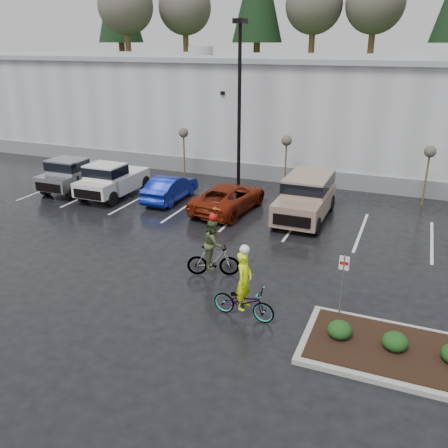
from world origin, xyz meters
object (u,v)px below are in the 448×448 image
at_px(lamppost, 239,89).
at_px(suv_tan, 305,198).
at_px(fire_lane_sign, 343,279).
at_px(sapling_east, 430,155).
at_px(sapling_mid, 286,144).
at_px(sapling_west, 184,136).
at_px(pickup_silver, 79,172).
at_px(pickup_white, 116,178).
at_px(car_red, 229,197).
at_px(car_blue, 170,188).
at_px(cyclist_olive, 213,253).
at_px(cyclist_hivis, 244,296).

xyz_separation_m(lamppost, suv_tan, (4.68, -3.29, -4.66)).
bearing_deg(fire_lane_sign, sapling_east, 80.25).
distance_m(lamppost, sapling_mid, 4.00).
distance_m(sapling_west, suv_tan, 9.83).
height_order(pickup_silver, pickup_white, same).
height_order(car_red, suv_tan, suv_tan).
height_order(car_blue, car_red, car_red).
bearing_deg(sapling_west, cyclist_olive, -58.77).
height_order(sapling_east, pickup_silver, sapling_east).
distance_m(sapling_west, sapling_mid, 6.50).
height_order(lamppost, suv_tan, lamppost).
distance_m(car_blue, suv_tan, 7.45).
height_order(sapling_west, cyclist_olive, sapling_west).
height_order(sapling_west, sapling_mid, same).
distance_m(lamppost, cyclist_olive, 11.92).
xyz_separation_m(sapling_mid, pickup_silver, (-11.27, -4.26, -1.75)).
xyz_separation_m(sapling_west, cyclist_olive, (6.97, -11.50, -1.85)).
bearing_deg(pickup_white, fire_lane_sign, -31.07).
distance_m(sapling_east, pickup_silver, 19.33).
height_order(pickup_white, car_red, pickup_white).
distance_m(sapling_mid, fire_lane_sign, 13.92).
relative_size(sapling_west, suv_tan, 0.63).
distance_m(pickup_silver, car_blue, 6.02).
relative_size(pickup_silver, cyclist_olive, 2.14).
height_order(lamppost, cyclist_hivis, lamppost).
xyz_separation_m(sapling_west, sapling_mid, (6.50, 0.00, 0.00)).
bearing_deg(car_blue, lamppost, -131.25).
relative_size(pickup_silver, cyclist_hivis, 2.10).
height_order(sapling_west, fire_lane_sign, sapling_west).
bearing_deg(cyclist_hivis, suv_tan, 5.76).
bearing_deg(cyclist_hivis, car_blue, 42.79).
bearing_deg(sapling_mid, sapling_east, 0.00).
relative_size(pickup_white, cyclist_olive, 2.14).
distance_m(sapling_east, car_blue, 13.58).
bearing_deg(car_red, pickup_white, 4.81).
height_order(lamppost, car_blue, lamppost).
bearing_deg(cyclist_olive, lamppost, -3.81).
height_order(fire_lane_sign, cyclist_olive, cyclist_olive).
bearing_deg(sapling_east, sapling_mid, 180.00).
distance_m(fire_lane_sign, cyclist_hivis, 3.04).
bearing_deg(car_blue, fire_lane_sign, 140.38).
height_order(sapling_east, car_red, sapling_east).
xyz_separation_m(sapling_west, pickup_silver, (-4.77, -4.26, -1.75)).
relative_size(lamppost, pickup_silver, 1.77).
relative_size(sapling_west, cyclist_hivis, 1.29).
bearing_deg(car_red, suv_tan, -169.84).
height_order(sapling_mid, pickup_silver, sapling_mid).
bearing_deg(sapling_mid, lamppost, -158.20).
height_order(lamppost, sapling_east, lamppost).
distance_m(sapling_west, cyclist_hivis, 16.58).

